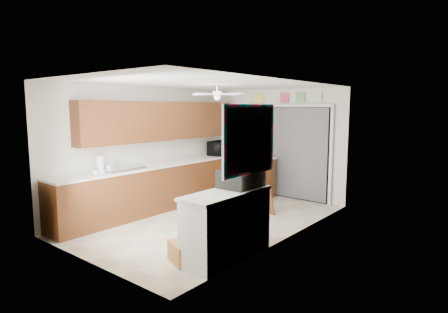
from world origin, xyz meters
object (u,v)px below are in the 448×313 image
Objects in this scene: suitcase at (241,178)px; cardboard_box at (185,252)px; cup at (95,173)px; paper_towel_roll at (100,164)px; navy_crate at (190,251)px; man at (237,165)px; microwave at (221,148)px; dog at (219,205)px.

cardboard_box is at bearing -111.17° from suitcase.
paper_towel_roll reaches higher than cup.
cup is 0.28× the size of navy_crate.
cardboard_box is 0.11m from navy_crate.
navy_crate is 0.20× the size of man.
suitcase is 1.36× the size of cardboard_box.
microwave is at bearing 90.95° from cup.
man is at bearing 112.73° from navy_crate.
man reaches higher than paper_towel_roll.
microwave is at bearing 122.66° from cardboard_box.
cup is 0.18× the size of suitcase.
cup is 0.36× the size of paper_towel_roll.
navy_crate is at bearing -155.59° from microwave.
cup is at bearing 171.85° from microwave.
cup is 2.32m from cardboard_box.
paper_towel_roll is 0.78× the size of navy_crate.
man is (-1.32, 1.65, -0.13)m from suitcase.
cup is at bearing -162.47° from suitcase.
dog is at bearing 53.92° from paper_towel_roll.
microwave reaches higher than paper_towel_roll.
microwave is at bearing 123.51° from navy_crate.
navy_crate is at bearing 1.88° from cup.
navy_crate is at bearing 90.00° from cardboard_box.
man is (1.17, 2.45, -0.04)m from cup.
microwave is 1.62× the size of navy_crate.
cup is 0.35m from paper_towel_roll.
man is 3.80× the size of dog.
dog is at bearing 139.41° from suitcase.
suitcase is 2.06m from dog.
man is at bearing 111.82° from cardboard_box.
cup is at bearing -48.40° from paper_towel_roll.
man is at bearing 56.81° from dog.
man is (-1.00, 2.49, 0.80)m from cardboard_box.
suitcase reaches higher than cup.
microwave is 3.66m from suitcase.
microwave is 0.33× the size of man.
cup is (0.06, -3.43, -0.13)m from microwave.
microwave is 3.43m from cup.
cup is 0.24× the size of cardboard_box.
navy_crate is (2.39, -0.18, -0.97)m from paper_towel_roll.
navy_crate is 2.71m from man.
man reaches higher than cup.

